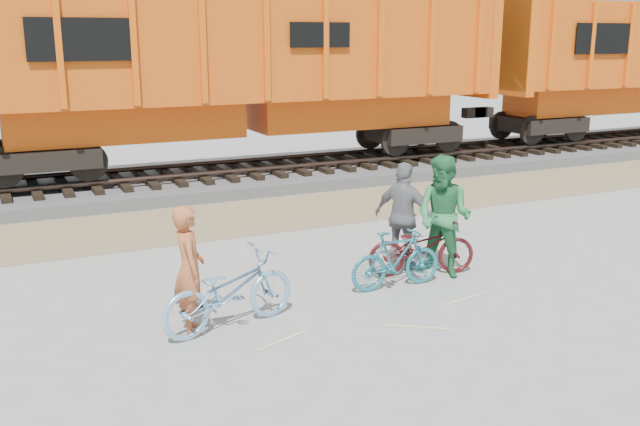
% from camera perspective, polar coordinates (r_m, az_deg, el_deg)
% --- Properties ---
extents(ground, '(120.00, 120.00, 0.00)m').
position_cam_1_polar(ground, '(10.38, 0.50, -7.54)').
color(ground, '#9E9E99').
rests_on(ground, ground).
extents(gravel_strip, '(120.00, 3.00, 0.02)m').
position_cam_1_polar(gravel_strip, '(15.28, -8.59, -0.59)').
color(gravel_strip, '#91845A').
rests_on(gravel_strip, ground).
extents(ballast_bed, '(120.00, 4.00, 0.30)m').
position_cam_1_polar(ballast_bed, '(18.54, -11.81, 2.29)').
color(ballast_bed, slate).
rests_on(ballast_bed, ground).
extents(track, '(120.00, 2.60, 0.24)m').
position_cam_1_polar(track, '(18.48, -11.86, 3.27)').
color(track, black).
rests_on(track, ballast_bed).
extents(hopper_car_center, '(14.00, 3.13, 4.65)m').
position_cam_1_polar(hopper_car_center, '(18.78, -6.04, 11.44)').
color(hopper_car_center, black).
rests_on(hopper_car_center, track).
extents(bicycle_blue, '(2.09, 1.13, 1.04)m').
position_cam_1_polar(bicycle_blue, '(9.58, -7.28, -6.21)').
color(bicycle_blue, '#80B3DA').
rests_on(bicycle_blue, ground).
extents(bicycle_teal, '(1.55, 0.48, 0.92)m').
position_cam_1_polar(bicycle_teal, '(11.06, 6.11, -3.71)').
color(bicycle_teal, '#217382').
rests_on(bicycle_teal, ground).
extents(bicycle_maroon, '(1.88, 1.06, 0.94)m').
position_cam_1_polar(bicycle_maroon, '(11.72, 8.12, -2.72)').
color(bicycle_maroon, '#491315').
rests_on(bicycle_maroon, ground).
extents(person_solo, '(0.48, 0.67, 1.72)m').
position_cam_1_polar(person_solo, '(9.43, -10.43, -4.48)').
color(person_solo, '#B15831').
rests_on(person_solo, ground).
extents(person_man, '(1.12, 1.21, 1.98)m').
position_cam_1_polar(person_man, '(11.61, 9.87, -0.28)').
color(person_man, '#2B7342').
rests_on(person_man, ground).
extents(person_woman, '(0.92, 1.14, 1.81)m').
position_cam_1_polar(person_woman, '(11.88, 6.73, -0.28)').
color(person_woman, slate).
rests_on(person_woman, ground).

